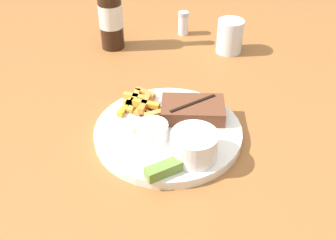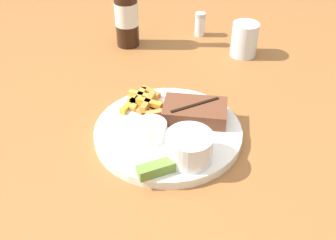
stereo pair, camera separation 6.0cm
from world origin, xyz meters
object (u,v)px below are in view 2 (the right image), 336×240
dipping_sauce_cup (151,130)px  fork_utensil (136,115)px  steak_portion (195,111)px  salt_shaker (200,24)px  pickle_spear (159,167)px  beer_bottle (126,12)px  dinner_plate (168,132)px  drinking_glass (244,39)px  coleslaw_cup (189,146)px

dipping_sauce_cup → fork_utensil: 0.07m
steak_portion → salt_shaker: (-0.01, 0.41, -0.00)m
dipping_sauce_cup → pickle_spear: bearing=-74.0°
beer_bottle → steak_portion: bearing=-59.6°
dinner_plate → salt_shaker: 0.45m
dinner_plate → dipping_sauce_cup: bearing=-135.9°
pickle_spear → salt_shaker: salt_shaker is taller
pickle_spear → fork_utensil: (-0.06, 0.15, -0.01)m
dinner_plate → salt_shaker: size_ratio=4.35×
steak_portion → pickle_spear: size_ratio=1.56×
dinner_plate → fork_utensil: fork_utensil is taller
drinking_glass → salt_shaker: size_ratio=1.32×
dipping_sauce_cup → salt_shaker: salt_shaker is taller
coleslaw_cup → beer_bottle: bearing=113.0°
steak_portion → coleslaw_cup: bearing=-92.0°
dipping_sauce_cup → dinner_plate: bearing=44.1°
coleslaw_cup → beer_bottle: size_ratio=0.32×
coleslaw_cup → drinking_glass: size_ratio=0.96×
steak_portion → salt_shaker: salt_shaker is taller
steak_portion → pickle_spear: 0.16m
steak_portion → beer_bottle: beer_bottle is taller
drinking_glass → pickle_spear: bearing=-109.4°
fork_utensil → salt_shaker: bearing=100.9°
coleslaw_cup → pickle_spear: (-0.05, -0.04, -0.02)m
dinner_plate → drinking_glass: size_ratio=3.30×
dinner_plate → steak_portion: steak_portion is taller
dipping_sauce_cup → drinking_glass: drinking_glass is taller
dipping_sauce_cup → fork_utensil: dipping_sauce_cup is taller
dipping_sauce_cup → drinking_glass: 0.42m
pickle_spear → beer_bottle: size_ratio=0.31×
dinner_plate → coleslaw_cup: bearing=-60.3°
fork_utensil → beer_bottle: (-0.08, 0.34, 0.07)m
beer_bottle → drinking_glass: bearing=-4.8°
pickle_spear → beer_bottle: (-0.14, 0.49, 0.06)m
pickle_spear → drinking_glass: (0.16, 0.46, 0.01)m
steak_portion → coleslaw_cup: coleslaw_cup is taller
pickle_spear → fork_utensil: size_ratio=0.64×
dinner_plate → steak_portion: bearing=38.7°
steak_portion → fork_utensil: size_ratio=1.00×
drinking_glass → dinner_plate: bearing=-114.7°
dinner_plate → beer_bottle: 0.41m
dinner_plate → drinking_glass: (0.16, 0.35, 0.03)m
coleslaw_cup → fork_utensil: bearing=135.3°
coleslaw_cup → fork_utensil: (-0.11, 0.11, -0.03)m
dipping_sauce_cup → beer_bottle: beer_bottle is taller
pickle_spear → beer_bottle: bearing=106.3°
steak_portion → coleslaw_cup: (-0.00, -0.12, 0.01)m
dipping_sauce_cup → pickle_spear: dipping_sauce_cup is taller
dipping_sauce_cup → beer_bottle: bearing=106.4°
coleslaw_cup → dipping_sauce_cup: 0.09m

